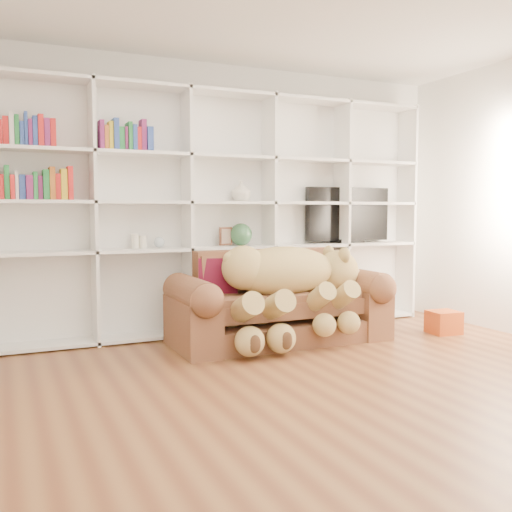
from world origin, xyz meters
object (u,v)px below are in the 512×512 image
sofa (278,307)px  teddy_bear (288,281)px  gift_box (444,322)px  tv (348,215)px

sofa → teddy_bear: 0.32m
sofa → gift_box: bearing=-13.5°
sofa → gift_box: 1.71m
tv → teddy_bear: bearing=-145.2°
sofa → teddy_bear: bearing=-84.4°
gift_box → teddy_bear: bearing=172.1°
teddy_bear → gift_box: teddy_bear is taller
sofa → tv: tv is taller
tv → sofa: bearing=-151.6°
sofa → teddy_bear: size_ratio=1.32×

